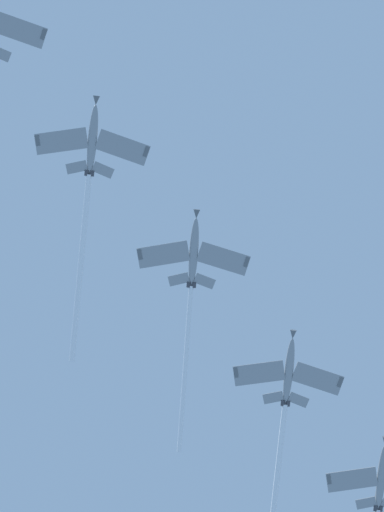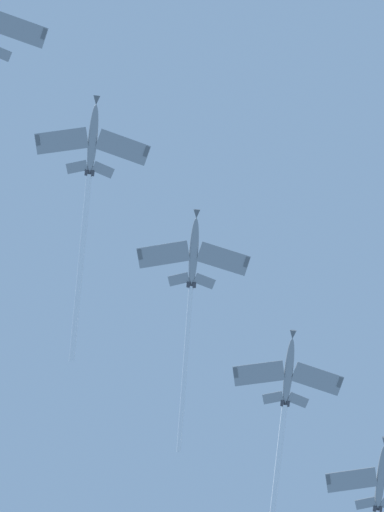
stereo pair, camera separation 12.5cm
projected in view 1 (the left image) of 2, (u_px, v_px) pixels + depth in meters
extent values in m
cube|color=gray|center=(19.00, 30.00, 166.41)|extent=(9.45, 7.95, 1.02)
cube|color=#595E60|center=(43.00, 34.00, 166.69)|extent=(1.57, 1.87, 0.53)
cube|color=gray|center=(0.00, 53.00, 166.87)|extent=(4.01, 3.34, 0.57)
ellipsoid|color=gray|center=(92.00, 140.00, 168.89)|extent=(9.88, 9.31, 4.14)
cone|color=#595E60|center=(96.00, 101.00, 168.20)|extent=(2.16, 2.13, 1.54)
ellipsoid|color=black|center=(94.00, 128.00, 169.27)|extent=(2.83, 2.73, 1.53)
cube|color=gray|center=(123.00, 147.00, 169.06)|extent=(9.47, 7.90, 1.04)
cube|color=#595E60|center=(146.00, 152.00, 169.35)|extent=(1.56, 1.87, 0.54)
cube|color=gray|center=(61.00, 141.00, 168.68)|extent=(7.44, 9.60, 1.04)
cube|color=#595E60|center=(37.00, 140.00, 168.69)|extent=(1.90, 1.47, 0.54)
cube|color=gray|center=(103.00, 170.00, 169.48)|extent=(4.01, 3.32, 0.58)
cube|color=gray|center=(77.00, 167.00, 169.32)|extent=(3.13, 4.02, 0.58)
cube|color=#595E60|center=(91.00, 167.00, 170.77)|extent=(2.32, 2.16, 3.29)
cylinder|color=#38383D|center=(92.00, 174.00, 169.40)|extent=(1.39, 1.38, 1.01)
cylinder|color=#38383D|center=(87.00, 173.00, 169.37)|extent=(1.39, 1.38, 1.01)
cylinder|color=white|center=(81.00, 269.00, 171.10)|extent=(24.45, 22.74, 8.76)
ellipsoid|color=gray|center=(194.00, 252.00, 172.00)|extent=(10.11, 9.07, 4.04)
cone|color=#595E60|center=(196.00, 214.00, 171.24)|extent=(2.17, 2.11, 1.53)
ellipsoid|color=black|center=(195.00, 240.00, 172.36)|extent=(2.87, 2.68, 1.51)
cube|color=gray|center=(223.00, 259.00, 172.12)|extent=(9.41, 8.08, 1.01)
cube|color=#595E60|center=(247.00, 262.00, 172.37)|extent=(1.60, 1.86, 0.52)
cube|color=gray|center=(163.00, 255.00, 171.86)|extent=(7.24, 9.63, 1.01)
cube|color=#595E60|center=(140.00, 254.00, 171.91)|extent=(1.90, 1.43, 0.52)
cube|color=gray|center=(205.00, 281.00, 172.62)|extent=(4.01, 3.39, 0.56)
cube|color=gray|center=(179.00, 279.00, 172.50)|extent=(3.05, 4.01, 0.56)
cube|color=#595E60|center=(192.00, 278.00, 173.93)|extent=(2.36, 2.08, 3.27)
cylinder|color=#38383D|center=(194.00, 285.00, 172.56)|extent=(1.40, 1.36, 1.01)
cylinder|color=#38383D|center=(189.00, 285.00, 172.54)|extent=(1.40, 1.36, 1.01)
cylinder|color=white|center=(185.00, 370.00, 174.27)|extent=(22.90, 20.03, 7.66)
ellipsoid|color=gray|center=(289.00, 371.00, 174.94)|extent=(9.91, 9.28, 4.16)
cone|color=#595E60|center=(293.00, 335.00, 174.26)|extent=(2.17, 2.13, 1.54)
ellipsoid|color=black|center=(290.00, 359.00, 175.32)|extent=(2.84, 2.72, 1.54)
cube|color=gray|center=(318.00, 379.00, 175.10)|extent=(9.46, 7.92, 1.05)
cube|color=#595E60|center=(340.00, 382.00, 175.39)|extent=(1.56, 1.87, 0.54)
cube|color=gray|center=(259.00, 373.00, 174.74)|extent=(7.41, 9.60, 1.05)
cube|color=#595E60|center=(236.00, 373.00, 174.75)|extent=(1.90, 1.46, 0.54)
cube|color=gray|center=(298.00, 400.00, 175.53)|extent=(4.01, 3.33, 0.58)
cube|color=gray|center=(273.00, 398.00, 175.37)|extent=(3.12, 4.02, 0.58)
cube|color=#595E60|center=(285.00, 396.00, 176.82)|extent=(2.33, 2.16, 3.29)
cylinder|color=#38383D|center=(288.00, 403.00, 175.45)|extent=(1.40, 1.37, 1.01)
cylinder|color=#38383D|center=(283.00, 403.00, 175.41)|extent=(1.40, 1.37, 1.01)
cylinder|color=white|center=(277.00, 481.00, 176.90)|extent=(21.37, 19.71, 7.78)
ellipsoid|color=gray|center=(381.00, 477.00, 176.33)|extent=(10.07, 9.15, 3.86)
ellipsoid|color=black|center=(382.00, 465.00, 176.66)|extent=(2.86, 2.69, 1.47)
cube|color=gray|center=(352.00, 480.00, 176.19)|extent=(7.31, 9.63, 0.95)
cube|color=#595E60|center=(329.00, 479.00, 176.23)|extent=(1.91, 1.44, 0.50)
cube|color=gray|center=(366.00, 503.00, 176.91)|extent=(3.08, 4.02, 0.54)
cube|color=#595E60|center=(377.00, 500.00, 178.34)|extent=(2.32, 2.08, 3.24)
cylinder|color=#38383D|center=(381.00, 508.00, 176.99)|extent=(1.39, 1.36, 0.99)
cylinder|color=#38383D|center=(376.00, 508.00, 176.97)|extent=(1.39, 1.36, 0.99)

